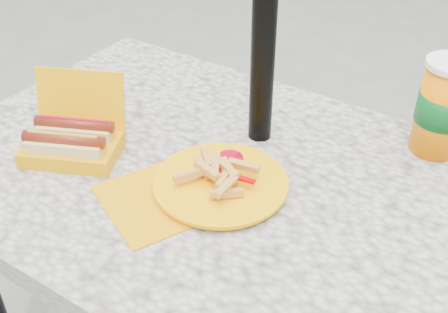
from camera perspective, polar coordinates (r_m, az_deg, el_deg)
The scene contains 4 objects.
picnic_table at distance 1.20m, azimuth -0.46°, elevation -5.71°, with size 1.20×0.80×0.75m.
hotdog_box at distance 1.21m, azimuth -15.18°, elevation 1.61°, with size 0.24×0.22×0.16m.
fries_plate at distance 1.08m, azimuth -0.85°, elevation -2.66°, with size 0.34×0.36×0.05m.
soda_cup at distance 1.23m, azimuth 21.38°, elevation 4.69°, with size 0.11×0.11×0.20m.
Camera 1 is at (0.50, -0.75, 1.44)m, focal length 45.00 mm.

